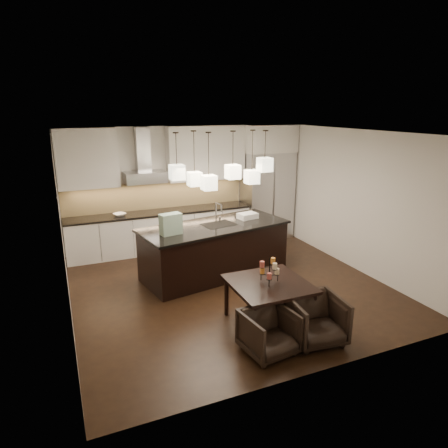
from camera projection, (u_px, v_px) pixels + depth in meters
name	position (u px, v px, depth m)	size (l,w,h in m)	color
floor	(228.00, 286.00, 7.45)	(5.50, 5.50, 0.02)	black
ceiling	(229.00, 132.00, 6.66)	(5.50, 5.50, 0.02)	white
wall_back	(182.00, 186.00, 9.49)	(5.50, 0.02, 2.80)	silver
wall_front	(324.00, 270.00, 4.62)	(5.50, 0.02, 2.80)	silver
wall_left	(61.00, 232.00, 6.02)	(0.02, 5.50, 2.80)	silver
wall_right	(353.00, 200.00, 8.09)	(0.02, 5.50, 2.80)	silver
refrigerator	(267.00, 195.00, 10.04)	(1.20, 0.72, 2.15)	#B7B7BA
fridge_panel	(269.00, 139.00, 9.64)	(1.26, 0.72, 0.65)	silver
lower_cabinets	(162.00, 231.00, 9.24)	(4.21, 0.62, 0.88)	silver
countertop	(161.00, 212.00, 9.11)	(4.21, 0.66, 0.04)	black
backsplash	(157.00, 195.00, 9.28)	(4.21, 0.02, 0.63)	tan
upper_cab_left	(87.00, 159.00, 8.32)	(1.25, 0.35, 1.25)	silver
upper_cab_right	(206.00, 153.00, 9.31)	(1.86, 0.35, 1.25)	silver
hood_canopy	(145.00, 177.00, 8.81)	(0.90, 0.52, 0.24)	#B7B7BA
hood_chimney	(143.00, 149.00, 8.73)	(0.30, 0.28, 0.96)	#B7B7BA
fruit_bowl	(120.00, 215.00, 8.70)	(0.26, 0.26, 0.06)	silver
island_body	(214.00, 251.00, 7.85)	(2.78, 1.11, 0.98)	black
island_top	(214.00, 226.00, 7.70)	(2.87, 1.20, 0.04)	black
faucet	(216.00, 212.00, 7.78)	(0.11, 0.27, 0.42)	silver
tote_bag	(171.00, 224.00, 7.08)	(0.38, 0.20, 0.38)	#2B6C3C
food_container	(247.00, 216.00, 8.13)	(0.38, 0.27, 0.11)	silver
dining_table	(268.00, 303.00, 6.07)	(1.14, 1.14, 0.68)	black
candelabra	(270.00, 270.00, 5.92)	(0.33, 0.33, 0.40)	black
candle_a	(277.00, 271.00, 5.98)	(0.07, 0.07, 0.09)	beige
candle_b	(262.00, 271.00, 6.00)	(0.07, 0.07, 0.09)	orange
candle_c	(269.00, 276.00, 5.81)	(0.07, 0.07, 0.09)	#A7463D
candle_d	(273.00, 261.00, 6.00)	(0.07, 0.07, 0.09)	orange
candle_e	(262.00, 264.00, 5.86)	(0.07, 0.07, 0.09)	#A7463D
candle_f	(275.00, 266.00, 5.79)	(0.07, 0.07, 0.09)	beige
armchair_left	(269.00, 332.00, 5.34)	(0.65, 0.67, 0.61)	black
armchair_right	(316.00, 319.00, 5.61)	(0.72, 0.74, 0.67)	black
pendant_a	(177.00, 172.00, 6.95)	(0.24, 0.24, 0.26)	#EDE9C6
pendant_b	(195.00, 179.00, 7.50)	(0.24, 0.24, 0.26)	#EDE9C6
pendant_c	(233.00, 172.00, 7.39)	(0.24, 0.24, 0.26)	#EDE9C6
pendant_d	(252.00, 177.00, 7.74)	(0.24, 0.24, 0.26)	#EDE9C6
pendant_e	(265.00, 165.00, 7.54)	(0.24, 0.24, 0.26)	#EDE9C6
pendant_f	(209.00, 183.00, 7.08)	(0.24, 0.24, 0.26)	#EDE9C6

